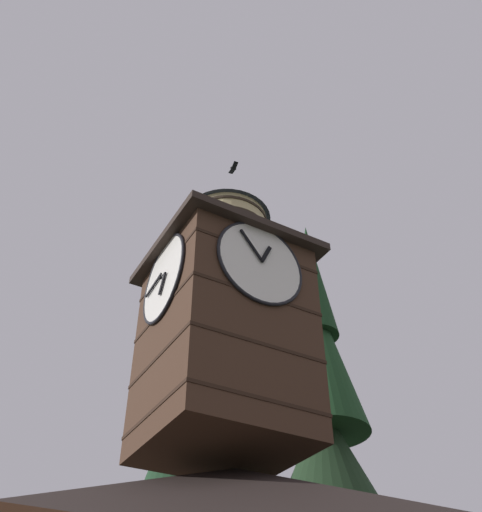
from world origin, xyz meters
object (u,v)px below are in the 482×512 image
at_px(pine_tree_aside, 330,497).
at_px(flying_bird_high, 233,168).
at_px(pine_tree_behind, 185,504).
at_px(clock_tower, 225,322).

xyz_separation_m(pine_tree_aside, flying_bird_high, (5.82, 2.90, 11.81)).
height_order(pine_tree_behind, pine_tree_aside, pine_tree_aside).
xyz_separation_m(pine_tree_behind, pine_tree_aside, (-4.61, 2.67, 0.25)).
bearing_deg(flying_bird_high, pine_tree_behind, -102.25).
distance_m(clock_tower, pine_tree_behind, 8.34).
bearing_deg(pine_tree_behind, pine_tree_aside, 149.88).
bearing_deg(flying_bird_high, pine_tree_aside, -153.49).
bearing_deg(pine_tree_behind, clock_tower, 71.82).
relative_size(pine_tree_aside, flying_bird_high, 28.86).
relative_size(clock_tower, pine_tree_behind, 0.44).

